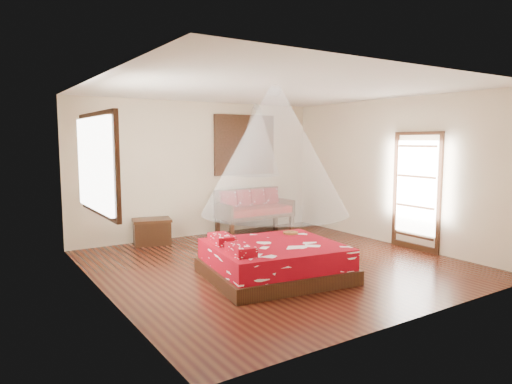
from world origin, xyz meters
TOP-DOWN VIEW (x-y plane):
  - room at (0.00, 0.00)m, footprint 5.54×5.54m
  - bed at (-0.47, -0.59)m, footprint 2.14×1.99m
  - daybed at (1.09, 2.38)m, footprint 1.65×0.73m
  - storage_chest at (-1.20, 2.45)m, footprint 0.82×0.68m
  - shutter_panel at (1.09, 2.72)m, footprint 1.52×0.06m
  - window_left at (-2.71, 0.20)m, footprint 0.10×1.74m
  - glazed_door at (2.72, -0.60)m, footprint 0.08×1.02m
  - wine_tray at (0.19, -0.15)m, footprint 0.24×0.24m
  - mosquito_net_main at (-0.45, -0.59)m, footprint 2.13×2.13m
  - mosquito_net_daybed at (1.09, 2.25)m, footprint 1.02×1.02m

SIDE VIEW (x-z plane):
  - bed at x=-0.47m, z-range -0.06..0.56m
  - storage_chest at x=-1.20m, z-range 0.00..0.50m
  - daybed at x=1.09m, z-range 0.05..0.99m
  - wine_tray at x=0.19m, z-range 0.45..0.65m
  - glazed_door at x=2.72m, z-range -0.01..2.15m
  - room at x=0.00m, z-range -0.02..2.82m
  - window_left at x=-2.71m, z-range 1.03..2.37m
  - mosquito_net_main at x=-0.45m, z-range 0.95..2.75m
  - shutter_panel at x=1.09m, z-range 1.24..2.56m
  - mosquito_net_daybed at x=1.09m, z-range 1.25..2.75m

